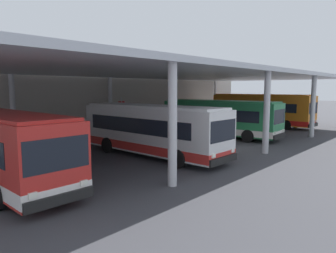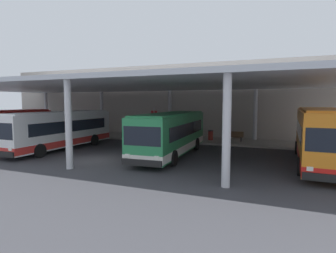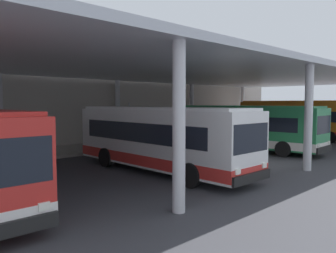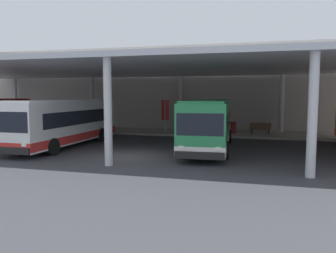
{
  "view_description": "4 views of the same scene",
  "coord_description": "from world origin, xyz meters",
  "px_view_note": "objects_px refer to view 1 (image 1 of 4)",
  "views": [
    {
      "loc": [
        -19.26,
        -11.15,
        4.18
      ],
      "look_at": [
        -3.97,
        2.44,
        1.72
      ],
      "focal_mm": 33.67,
      "sensor_mm": 36.0,
      "label": 1
    },
    {
      "loc": [
        11.46,
        -15.01,
        3.96
      ],
      "look_at": [
        3.06,
        5.5,
        1.97
      ],
      "focal_mm": 29.04,
      "sensor_mm": 36.0,
      "label": 2
    },
    {
      "loc": [
        -16.63,
        -9.61,
        3.39
      ],
      "look_at": [
        -2.43,
        4.98,
        1.94
      ],
      "focal_mm": 36.1,
      "sensor_mm": 36.0,
      "label": 3
    },
    {
      "loc": [
        6.88,
        -17.19,
        3.47
      ],
      "look_at": [
        1.73,
        2.45,
        1.52
      ],
      "focal_mm": 35.08,
      "sensor_mm": 36.0,
      "label": 4
    }
  ],
  "objects_px": {
    "bus_middle_bay": "(220,118)",
    "bench_waiting": "(173,120)",
    "trash_bin": "(161,122)",
    "bus_nearest_bay": "(0,147)",
    "bus_second_bay": "(151,130)",
    "banner_sign": "(122,113)",
    "bus_far_bay": "(261,110)"
  },
  "relations": [
    {
      "from": "trash_bin",
      "to": "banner_sign",
      "type": "height_order",
      "value": "banner_sign"
    },
    {
      "from": "bus_second_bay",
      "to": "bench_waiting",
      "type": "height_order",
      "value": "bus_second_bay"
    },
    {
      "from": "bus_second_bay",
      "to": "bus_far_bay",
      "type": "xyz_separation_m",
      "value": [
        19.42,
        1.96,
        0.19
      ]
    },
    {
      "from": "bus_middle_bay",
      "to": "trash_bin",
      "type": "xyz_separation_m",
      "value": [
        1.08,
        7.91,
        -0.98
      ]
    },
    {
      "from": "bus_far_bay",
      "to": "banner_sign",
      "type": "height_order",
      "value": "bus_far_bay"
    },
    {
      "from": "bus_middle_bay",
      "to": "bench_waiting",
      "type": "distance_m",
      "value": 8.92
    },
    {
      "from": "bench_waiting",
      "to": "trash_bin",
      "type": "relative_size",
      "value": 1.84
    },
    {
      "from": "bus_nearest_bay",
      "to": "trash_bin",
      "type": "distance_m",
      "value": 20.86
    },
    {
      "from": "bus_nearest_bay",
      "to": "bench_waiting",
      "type": "bearing_deg",
      "value": 21.4
    },
    {
      "from": "bus_far_bay",
      "to": "bench_waiting",
      "type": "xyz_separation_m",
      "value": [
        -6.49,
        7.39,
        -1.18
      ]
    },
    {
      "from": "bus_far_bay",
      "to": "banner_sign",
      "type": "distance_m",
      "value": 16.08
    },
    {
      "from": "banner_sign",
      "to": "bus_middle_bay",
      "type": "bearing_deg",
      "value": -56.38
    },
    {
      "from": "bus_middle_bay",
      "to": "bench_waiting",
      "type": "bearing_deg",
      "value": 67.92
    },
    {
      "from": "bus_second_bay",
      "to": "trash_bin",
      "type": "xyz_separation_m",
      "value": [
        10.67,
        9.04,
        -0.98
      ]
    },
    {
      "from": "bus_nearest_bay",
      "to": "bus_middle_bay",
      "type": "relative_size",
      "value": 0.99
    },
    {
      "from": "bus_far_bay",
      "to": "trash_bin",
      "type": "bearing_deg",
      "value": 140.99
    },
    {
      "from": "bus_nearest_bay",
      "to": "banner_sign",
      "type": "distance_m",
      "value": 15.24
    },
    {
      "from": "trash_bin",
      "to": "banner_sign",
      "type": "distance_m",
      "value": 6.12
    },
    {
      "from": "bus_far_bay",
      "to": "bench_waiting",
      "type": "height_order",
      "value": "bus_far_bay"
    },
    {
      "from": "bus_middle_bay",
      "to": "banner_sign",
      "type": "bearing_deg",
      "value": 123.62
    },
    {
      "from": "bus_middle_bay",
      "to": "bench_waiting",
      "type": "xyz_separation_m",
      "value": [
        3.33,
        8.21,
        -0.99
      ]
    },
    {
      "from": "bus_nearest_bay",
      "to": "bench_waiting",
      "type": "height_order",
      "value": "bus_nearest_bay"
    },
    {
      "from": "bus_second_bay",
      "to": "banner_sign",
      "type": "xyz_separation_m",
      "value": [
        4.72,
        8.47,
        0.32
      ]
    },
    {
      "from": "bus_middle_bay",
      "to": "bus_far_bay",
      "type": "distance_m",
      "value": 9.86
    },
    {
      "from": "bus_middle_bay",
      "to": "banner_sign",
      "type": "distance_m",
      "value": 8.81
    },
    {
      "from": "bus_middle_bay",
      "to": "trash_bin",
      "type": "bearing_deg",
      "value": 82.26
    },
    {
      "from": "bus_nearest_bay",
      "to": "bus_second_bay",
      "type": "distance_m",
      "value": 8.57
    },
    {
      "from": "bench_waiting",
      "to": "bus_nearest_bay",
      "type": "bearing_deg",
      "value": -158.6
    },
    {
      "from": "banner_sign",
      "to": "trash_bin",
      "type": "bearing_deg",
      "value": 5.51
    },
    {
      "from": "bus_second_bay",
      "to": "bus_far_bay",
      "type": "relative_size",
      "value": 0.93
    },
    {
      "from": "banner_sign",
      "to": "bus_second_bay",
      "type": "bearing_deg",
      "value": -119.14
    },
    {
      "from": "bus_second_bay",
      "to": "bus_far_bay",
      "type": "height_order",
      "value": "bus_far_bay"
    }
  ]
}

